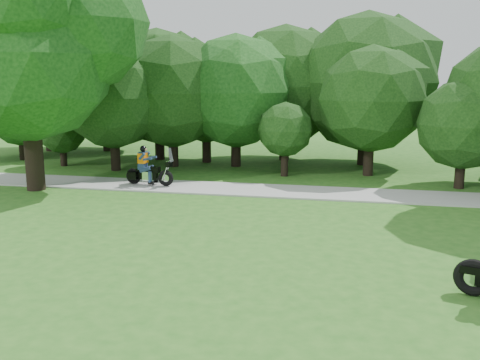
{
  "coord_description": "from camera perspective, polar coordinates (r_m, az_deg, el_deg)",
  "views": [
    {
      "loc": [
        1.18,
        -11.4,
        4.32
      ],
      "look_at": [
        -1.86,
        3.15,
        1.38
      ],
      "focal_mm": 40.0,
      "sensor_mm": 36.0,
      "label": 1
    }
  ],
  "objects": [
    {
      "name": "touring_motorcycle",
      "position": [
        21.18,
        -9.95,
        0.98
      ],
      "size": [
        2.03,
        0.72,
        1.55
      ],
      "rotation": [
        0.0,
        0.0,
        -0.1
      ],
      "color": "black",
      "rests_on": "walkway"
    },
    {
      "name": "tree_line",
      "position": [
        25.91,
        6.69,
        9.45
      ],
      "size": [
        39.7,
        11.57,
        7.25
      ],
      "color": "black",
      "rests_on": "ground"
    },
    {
      "name": "ground",
      "position": [
        12.24,
        5.59,
        -9.51
      ],
      "size": [
        100.0,
        100.0,
        0.0
      ],
      "primitive_type": "plane",
      "color": "#29641C",
      "rests_on": "ground"
    },
    {
      "name": "big_tree_west",
      "position": [
        21.73,
        -21.54,
        14.24
      ],
      "size": [
        8.64,
        6.56,
        9.96
      ],
      "color": "black",
      "rests_on": "ground"
    },
    {
      "name": "walkway",
      "position": [
        19.9,
        8.14,
        -1.36
      ],
      "size": [
        60.0,
        2.2,
        0.06
      ],
      "primitive_type": "cube",
      "color": "#9E9E99",
      "rests_on": "ground"
    }
  ]
}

